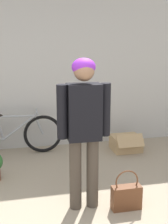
{
  "coord_description": "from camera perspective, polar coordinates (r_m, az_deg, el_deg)",
  "views": [
    {
      "loc": [
        -0.39,
        -2.31,
        1.87
      ],
      "look_at": [
        0.32,
        0.79,
        1.1
      ],
      "focal_mm": 50.0,
      "sensor_mm": 36.0,
      "label": 1
    }
  ],
  "objects": [
    {
      "name": "bicycle",
      "position": [
        5.14,
        -13.18,
        -4.06
      ],
      "size": [
        1.64,
        0.46,
        0.7
      ],
      "rotation": [
        0.0,
        0.0,
        -0.01
      ],
      "color": "black",
      "rests_on": "ground_plane"
    },
    {
      "name": "wall_back",
      "position": [
        5.26,
        -8.68,
        7.32
      ],
      "size": [
        8.0,
        0.07,
        2.6
      ],
      "color": "silver",
      "rests_on": "ground_plane"
    },
    {
      "name": "person",
      "position": [
        3.29,
        -0.01,
        -1.6
      ],
      "size": [
        0.58,
        0.24,
        1.66
      ],
      "rotation": [
        0.0,
        0.0,
        -0.01
      ],
      "color": "#4C4238",
      "rests_on": "ground_plane"
    },
    {
      "name": "handbag",
      "position": [
        3.59,
        7.75,
        -15.0
      ],
      "size": [
        0.33,
        0.13,
        0.46
      ],
      "color": "brown",
      "rests_on": "ground_plane"
    },
    {
      "name": "cardboard_box",
      "position": [
        5.31,
        7.67,
        -5.64
      ],
      "size": [
        0.47,
        0.49,
        0.33
      ],
      "color": "tan",
      "rests_on": "ground_plane"
    }
  ]
}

